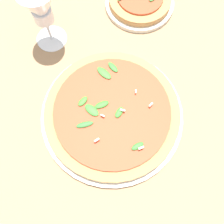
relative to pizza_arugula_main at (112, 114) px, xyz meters
The scene contains 4 objects.
ground_plane 0.03m from the pizza_arugula_main, 45.39° to the left, with size 6.00×6.00×0.00m, color #9E7A56.
pizza_arugula_main is the anchor object (origin of this frame).
pizza_personal_side 0.33m from the pizza_arugula_main, 72.99° to the left, with size 0.19×0.19×0.05m.
wine_glass 0.28m from the pizza_arugula_main, 122.71° to the left, with size 0.08×0.08×0.17m.
Camera 1 is at (-0.03, -0.20, 0.59)m, focal length 42.00 mm.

